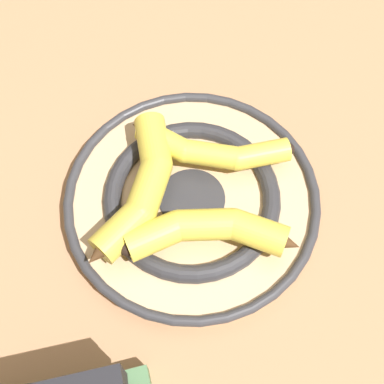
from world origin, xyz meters
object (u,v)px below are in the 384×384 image
Objects in this scene: banana_a at (209,150)px; banana_b at (209,231)px; banana_c at (141,189)px; decorative_bowl at (192,200)px.

banana_b is at bearing -81.42° from banana_a.
banana_c is (-0.09, -0.05, 0.00)m from banana_a.
banana_c reaches higher than banana_a.
banana_c is (-0.08, 0.06, 0.00)m from banana_b.
banana_b is (0.02, -0.06, 0.04)m from decorative_bowl.
banana_a is 0.11m from banana_b.
banana_c reaches higher than banana_b.
banana_b is 0.10m from banana_c.
banana_b reaches higher than decorative_bowl.
banana_b is (-0.01, -0.11, 0.00)m from banana_a.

